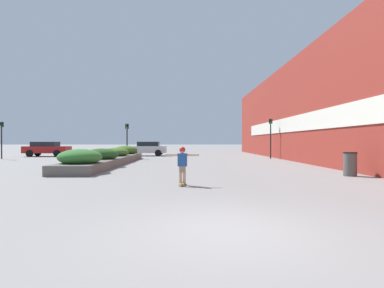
{
  "coord_description": "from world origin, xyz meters",
  "views": [
    {
      "loc": [
        -0.68,
        -5.18,
        1.55
      ],
      "look_at": [
        -0.46,
        12.94,
        1.4
      ],
      "focal_mm": 28.0,
      "sensor_mm": 36.0,
      "label": 1
    }
  ],
  "objects_px": {
    "skateboarder": "(182,161)",
    "traffic_light_right": "(271,132)",
    "skateboard": "(182,183)",
    "traffic_light_far_left": "(1,134)",
    "traffic_light_left": "(127,135)",
    "car_leftmost": "(147,148)",
    "car_center_right": "(47,149)",
    "trash_bin": "(350,164)",
    "car_center_left": "(355,149)"
  },
  "relations": [
    {
      "from": "skateboarder",
      "to": "car_center_left",
      "type": "distance_m",
      "value": 27.06
    },
    {
      "from": "skateboarder",
      "to": "car_leftmost",
      "type": "xyz_separation_m",
      "value": [
        -4.25,
        22.05,
        -0.05
      ]
    },
    {
      "from": "car_center_left",
      "to": "skateboard",
      "type": "bearing_deg",
      "value": 139.29
    },
    {
      "from": "car_leftmost",
      "to": "traffic_light_far_left",
      "type": "bearing_deg",
      "value": 116.06
    },
    {
      "from": "car_center_left",
      "to": "traffic_light_right",
      "type": "xyz_separation_m",
      "value": [
        -9.97,
        -4.12,
        1.71
      ]
    },
    {
      "from": "car_leftmost",
      "to": "traffic_light_right",
      "type": "xyz_separation_m",
      "value": [
        11.92,
        -5.65,
        1.64
      ]
    },
    {
      "from": "car_leftmost",
      "to": "traffic_light_left",
      "type": "bearing_deg",
      "value": 169.26
    },
    {
      "from": "skateboarder",
      "to": "traffic_light_right",
      "type": "bearing_deg",
      "value": 68.47
    },
    {
      "from": "skateboarder",
      "to": "car_center_right",
      "type": "bearing_deg",
      "value": 128.64
    },
    {
      "from": "traffic_light_right",
      "to": "traffic_light_far_left",
      "type": "height_order",
      "value": "traffic_light_right"
    },
    {
      "from": "skateboarder",
      "to": "car_center_left",
      "type": "height_order",
      "value": "car_center_left"
    },
    {
      "from": "skateboard",
      "to": "trash_bin",
      "type": "bearing_deg",
      "value": 23.73
    },
    {
      "from": "skateboard",
      "to": "skateboarder",
      "type": "bearing_deg",
      "value": 73.0
    },
    {
      "from": "car_center_left",
      "to": "car_center_right",
      "type": "xyz_separation_m",
      "value": [
        -32.21,
        0.2,
        0.08
      ]
    },
    {
      "from": "trash_bin",
      "to": "traffic_light_right",
      "type": "relative_size",
      "value": 0.3
    },
    {
      "from": "trash_bin",
      "to": "traffic_light_right",
      "type": "bearing_deg",
      "value": 89.24
    },
    {
      "from": "car_center_left",
      "to": "traffic_light_far_left",
      "type": "xyz_separation_m",
      "value": [
        -34.03,
        -4.4,
        1.52
      ]
    },
    {
      "from": "traffic_light_left",
      "to": "traffic_light_right",
      "type": "bearing_deg",
      "value": -0.02
    },
    {
      "from": "trash_bin",
      "to": "traffic_light_left",
      "type": "height_order",
      "value": "traffic_light_left"
    },
    {
      "from": "car_center_right",
      "to": "traffic_light_right",
      "type": "xyz_separation_m",
      "value": [
        22.23,
        -4.32,
        1.63
      ]
    },
    {
      "from": "traffic_light_left",
      "to": "traffic_light_right",
      "type": "xyz_separation_m",
      "value": [
        12.99,
        -0.0,
        0.28
      ]
    },
    {
      "from": "trash_bin",
      "to": "car_center_right",
      "type": "xyz_separation_m",
      "value": [
        -22.05,
        17.97,
        0.28
      ]
    },
    {
      "from": "skateboarder",
      "to": "traffic_light_left",
      "type": "distance_m",
      "value": 17.29
    },
    {
      "from": "traffic_light_left",
      "to": "traffic_light_far_left",
      "type": "height_order",
      "value": "traffic_light_far_left"
    },
    {
      "from": "trash_bin",
      "to": "traffic_light_right",
      "type": "distance_m",
      "value": 13.78
    },
    {
      "from": "trash_bin",
      "to": "traffic_light_far_left",
      "type": "relative_size",
      "value": 0.33
    },
    {
      "from": "skateboard",
      "to": "traffic_light_left",
      "type": "xyz_separation_m",
      "value": [
        -5.32,
        16.4,
        2.1
      ]
    },
    {
      "from": "traffic_light_right",
      "to": "car_center_left",
      "type": "bearing_deg",
      "value": 22.43
    },
    {
      "from": "car_center_right",
      "to": "traffic_light_left",
      "type": "bearing_deg",
      "value": 64.95
    },
    {
      "from": "skateboard",
      "to": "trash_bin",
      "type": "distance_m",
      "value": 8.0
    },
    {
      "from": "skateboarder",
      "to": "traffic_light_right",
      "type": "xyz_separation_m",
      "value": [
        7.68,
        16.4,
        1.59
      ]
    },
    {
      "from": "skateboard",
      "to": "trash_bin",
      "type": "height_order",
      "value": "trash_bin"
    },
    {
      "from": "car_leftmost",
      "to": "traffic_light_left",
      "type": "height_order",
      "value": "traffic_light_left"
    },
    {
      "from": "car_leftmost",
      "to": "traffic_light_right",
      "type": "distance_m",
      "value": 13.29
    },
    {
      "from": "car_leftmost",
      "to": "car_center_right",
      "type": "distance_m",
      "value": 10.39
    },
    {
      "from": "traffic_light_far_left",
      "to": "skateboard",
      "type": "bearing_deg",
      "value": -44.53
    },
    {
      "from": "traffic_light_left",
      "to": "traffic_light_far_left",
      "type": "bearing_deg",
      "value": -178.51
    },
    {
      "from": "traffic_light_right",
      "to": "skateboarder",
      "type": "bearing_deg",
      "value": -115.08
    },
    {
      "from": "car_center_left",
      "to": "car_center_right",
      "type": "relative_size",
      "value": 0.91
    },
    {
      "from": "skateboarder",
      "to": "traffic_light_far_left",
      "type": "distance_m",
      "value": 23.02
    },
    {
      "from": "skateboard",
      "to": "traffic_light_left",
      "type": "height_order",
      "value": "traffic_light_left"
    },
    {
      "from": "traffic_light_far_left",
      "to": "skateboarder",
      "type": "bearing_deg",
      "value": -44.53
    },
    {
      "from": "skateboard",
      "to": "car_center_right",
      "type": "relative_size",
      "value": 0.18
    },
    {
      "from": "traffic_light_right",
      "to": "traffic_light_far_left",
      "type": "xyz_separation_m",
      "value": [
        -24.05,
        -0.28,
        -0.19
      ]
    },
    {
      "from": "skateboarder",
      "to": "traffic_light_left",
      "type": "relative_size",
      "value": 0.41
    },
    {
      "from": "car_center_right",
      "to": "trash_bin",
      "type": "bearing_deg",
      "value": 50.83
    },
    {
      "from": "traffic_light_right",
      "to": "skateboard",
      "type": "bearing_deg",
      "value": -115.08
    },
    {
      "from": "skateboard",
      "to": "car_leftmost",
      "type": "distance_m",
      "value": 22.47
    },
    {
      "from": "trash_bin",
      "to": "traffic_light_left",
      "type": "distance_m",
      "value": 18.79
    },
    {
      "from": "car_center_right",
      "to": "traffic_light_far_left",
      "type": "height_order",
      "value": "traffic_light_far_left"
    }
  ]
}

